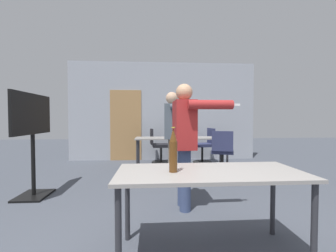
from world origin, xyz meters
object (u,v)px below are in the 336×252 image
beer_bottle (173,151)px  person_center_tall (173,127)px  office_chair_far_right (205,146)px  office_chair_mid_tucked (222,154)px  office_chair_far_left (158,147)px  person_near_casual (185,134)px  tv_screen (32,132)px

beer_bottle → person_center_tall: bearing=84.9°
person_center_tall → beer_bottle: (-0.21, -2.38, -0.11)m
office_chair_far_right → office_chair_mid_tucked: size_ratio=0.99×
office_chair_far_left → person_center_tall: bearing=2.8°
office_chair_far_left → person_near_casual: bearing=0.9°
person_near_casual → office_chair_far_left: person_near_casual is taller
person_center_tall → office_chair_far_left: size_ratio=1.85×
office_chair_mid_tucked → beer_bottle: size_ratio=2.45×
tv_screen → office_chair_mid_tucked: tv_screen is taller
person_center_tall → office_chair_mid_tucked: 1.36m
person_near_casual → beer_bottle: bearing=-15.0°
office_chair_far_right → office_chair_mid_tucked: (0.07, -1.35, 0.01)m
tv_screen → person_near_casual: (2.31, -0.61, 0.00)m
person_center_tall → office_chair_far_right: (1.07, 1.82, -0.60)m
office_chair_mid_tucked → tv_screen: bearing=-142.9°
person_center_tall → office_chair_mid_tucked: (1.13, 0.47, -0.59)m
person_center_tall → office_chair_mid_tucked: bearing=123.2°
person_near_casual → person_center_tall: person_center_tall is taller
office_chair_far_right → office_chair_mid_tucked: 1.35m
office_chair_mid_tucked → person_center_tall: bearing=-139.2°
office_chair_mid_tucked → office_chair_far_left: bearing=152.4°
beer_bottle → office_chair_far_left: bearing=90.2°
office_chair_far_left → tv_screen: bearing=-42.6°
tv_screen → office_chair_far_left: 3.31m
office_chair_far_left → office_chair_mid_tucked: (1.36, -1.40, 0.02)m
office_chair_far_left → office_chair_far_right: bearing=83.4°
tv_screen → person_center_tall: bearing=-73.2°
tv_screen → office_chair_far_left: (2.03, 2.55, -0.56)m
tv_screen → office_chair_mid_tucked: bearing=-71.2°
office_chair_far_right → beer_bottle: (-1.28, -4.19, 0.49)m
office_chair_far_left → office_chair_mid_tucked: office_chair_mid_tucked is taller
office_chair_mid_tucked → beer_bottle: beer_bottle is taller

